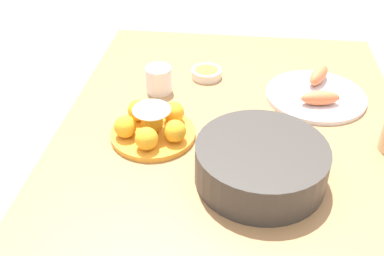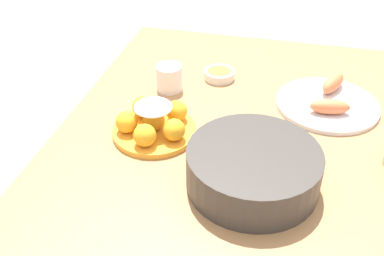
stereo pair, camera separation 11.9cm
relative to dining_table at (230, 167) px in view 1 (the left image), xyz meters
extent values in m
cylinder|color=#A87547|center=(-0.65, -0.44, -0.28)|extent=(0.06, 0.06, 0.67)
cylinder|color=#A87547|center=(-0.65, 0.44, -0.28)|extent=(0.06, 0.06, 0.67)
cube|color=#A87547|center=(0.00, 0.00, 0.07)|extent=(1.41, 0.97, 0.03)
cylinder|color=gold|center=(-0.01, -0.21, 0.09)|extent=(0.23, 0.23, 0.02)
sphere|color=#F4A823|center=(0.06, -0.22, 0.13)|extent=(0.06, 0.06, 0.06)
sphere|color=#F4A823|center=(0.02, -0.15, 0.13)|extent=(0.06, 0.06, 0.06)
sphere|color=#F4A823|center=(-0.06, -0.17, 0.13)|extent=(0.06, 0.06, 0.06)
sphere|color=#F4A823|center=(-0.06, -0.26, 0.13)|extent=(0.06, 0.06, 0.06)
sphere|color=#F4A823|center=(0.02, -0.28, 0.13)|extent=(0.06, 0.06, 0.06)
ellipsoid|color=white|center=(-0.01, -0.21, 0.17)|extent=(0.10, 0.10, 0.02)
sphere|color=#F4A823|center=(-0.01, -0.21, 0.13)|extent=(0.06, 0.06, 0.06)
cylinder|color=#3D3833|center=(0.13, 0.07, 0.13)|extent=(0.31, 0.31, 0.10)
cylinder|color=brown|center=(0.13, 0.07, 0.17)|extent=(0.26, 0.26, 0.01)
cylinder|color=silver|center=(-0.36, -0.10, 0.10)|extent=(0.10, 0.10, 0.03)
cylinder|color=olive|center=(-0.36, -0.10, 0.11)|extent=(0.08, 0.08, 0.01)
cylinder|color=silver|center=(-0.26, 0.25, 0.09)|extent=(0.30, 0.30, 0.01)
ellipsoid|color=#E57042|center=(-0.21, 0.25, 0.12)|extent=(0.06, 0.12, 0.04)
ellipsoid|color=#E57042|center=(-0.34, 0.26, 0.12)|extent=(0.12, 0.09, 0.05)
cylinder|color=white|center=(-0.25, -0.24, 0.12)|extent=(0.08, 0.08, 0.08)
camera|label=1|loc=(0.95, 0.01, 0.82)|focal=42.00mm
camera|label=2|loc=(0.93, 0.12, 0.82)|focal=42.00mm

